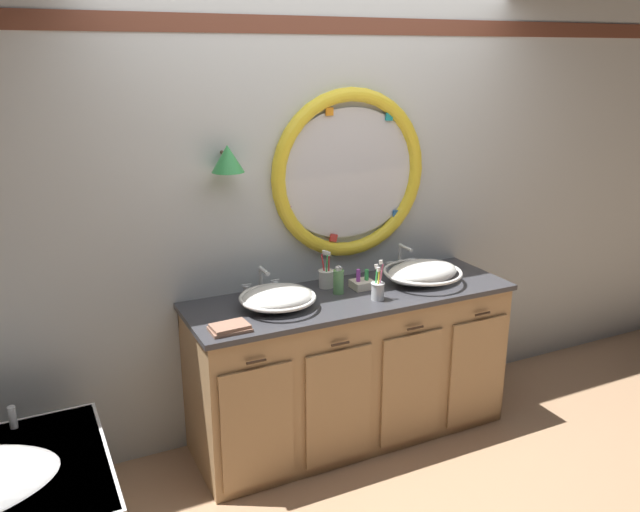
% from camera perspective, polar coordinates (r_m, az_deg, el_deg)
% --- Properties ---
extents(ground_plane, '(14.00, 14.00, 0.00)m').
position_cam_1_polar(ground_plane, '(3.84, 3.81, -17.22)').
color(ground_plane, tan).
extents(back_wall_assembly, '(6.40, 0.26, 2.60)m').
position_cam_1_polar(back_wall_assembly, '(3.79, -0.05, 4.22)').
color(back_wall_assembly, silver).
rests_on(back_wall_assembly, ground_plane).
extents(vanity_counter, '(1.87, 0.62, 0.89)m').
position_cam_1_polar(vanity_counter, '(3.83, 2.68, -9.54)').
color(vanity_counter, tan).
rests_on(vanity_counter, ground_plane).
extents(sink_basin_left, '(0.41, 0.41, 0.12)m').
position_cam_1_polar(sink_basin_left, '(3.42, -3.74, -3.67)').
color(sink_basin_left, white).
rests_on(sink_basin_left, vanity_counter).
extents(sink_basin_right, '(0.46, 0.46, 0.13)m').
position_cam_1_polar(sink_basin_right, '(3.83, 8.98, -1.41)').
color(sink_basin_right, white).
rests_on(sink_basin_right, vanity_counter).
extents(faucet_set_left, '(0.22, 0.14, 0.16)m').
position_cam_1_polar(faucet_set_left, '(3.63, -5.16, -2.41)').
color(faucet_set_left, silver).
rests_on(faucet_set_left, vanity_counter).
extents(faucet_set_right, '(0.21, 0.14, 0.18)m').
position_cam_1_polar(faucet_set_right, '(4.02, 7.09, -0.40)').
color(faucet_set_right, silver).
rests_on(faucet_set_right, vanity_counter).
extents(toothbrush_holder_left, '(0.09, 0.09, 0.22)m').
position_cam_1_polar(toothbrush_holder_left, '(3.72, 0.54, -1.89)').
color(toothbrush_holder_left, white).
rests_on(toothbrush_holder_left, vanity_counter).
extents(toothbrush_holder_right, '(0.08, 0.08, 0.22)m').
position_cam_1_polar(toothbrush_holder_right, '(3.55, 5.09, -2.95)').
color(toothbrush_holder_right, silver).
rests_on(toothbrush_holder_right, vanity_counter).
extents(soap_dispenser, '(0.06, 0.07, 0.17)m').
position_cam_1_polar(soap_dispenser, '(3.62, 1.64, -2.21)').
color(soap_dispenser, '#6BAD66').
rests_on(soap_dispenser, vanity_counter).
extents(folded_hand_towel, '(0.19, 0.13, 0.03)m').
position_cam_1_polar(folded_hand_towel, '(3.19, -7.91, -6.25)').
color(folded_hand_towel, '#936B56').
rests_on(folded_hand_towel, vanity_counter).
extents(toiletry_basket, '(0.12, 0.11, 0.12)m').
position_cam_1_polar(toiletry_basket, '(3.72, 3.72, -2.40)').
color(toiletry_basket, beige).
rests_on(toiletry_basket, vanity_counter).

